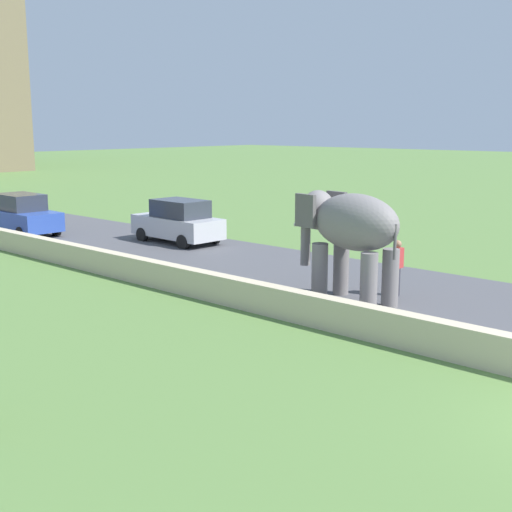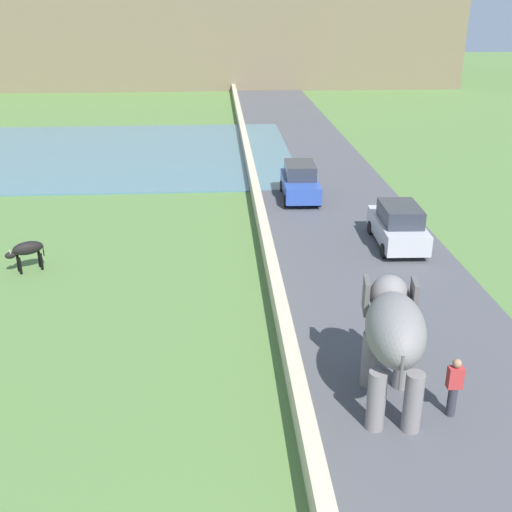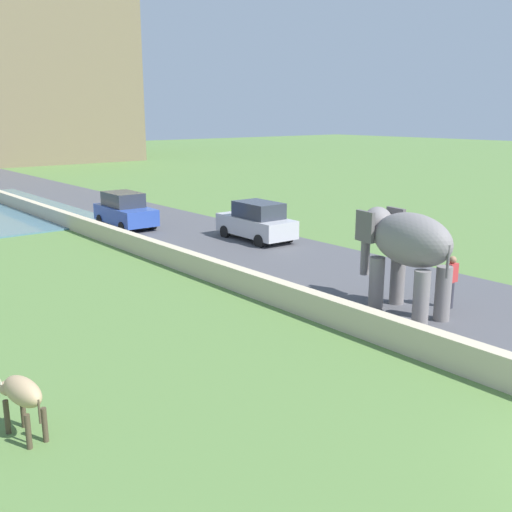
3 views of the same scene
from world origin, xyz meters
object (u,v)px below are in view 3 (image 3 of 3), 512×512
at_px(elephant, 405,245).
at_px(car_silver, 257,221).
at_px(cow_tan, 22,394).
at_px(car_blue, 125,210).
at_px(person_beside_elephant, 451,281).

relative_size(elephant, car_silver, 0.88).
bearing_deg(cow_tan, car_blue, 57.61).
distance_m(elephant, car_blue, 17.08).
xyz_separation_m(person_beside_elephant, car_silver, (1.73, 11.09, 0.03)).
height_order(elephant, car_silver, elephant).
bearing_deg(car_blue, cow_tan, -122.39).
xyz_separation_m(elephant, car_blue, (-0.03, 17.05, -1.14)).
xyz_separation_m(elephant, person_beside_elephant, (1.39, -0.67, -1.16)).
xyz_separation_m(elephant, car_silver, (3.12, 10.42, -1.14)).
bearing_deg(elephant, cow_tan, 179.31).
bearing_deg(cow_tan, person_beside_elephant, -3.76).
distance_m(person_beside_elephant, car_blue, 17.77).
distance_m(person_beside_elephant, car_silver, 11.22).
relative_size(person_beside_elephant, car_silver, 0.40).
xyz_separation_m(car_silver, cow_tan, (-13.88, -10.29, -0.06)).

